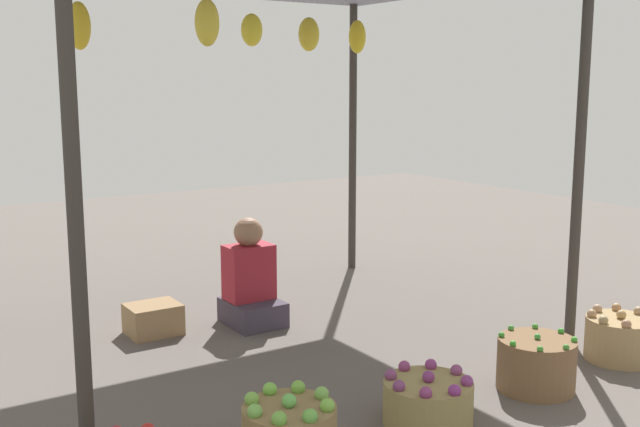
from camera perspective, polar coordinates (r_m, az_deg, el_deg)
The scene contains 6 objects.
ground_plane at distance 5.43m, azimuth -3.91°, elevation -8.92°, with size 14.00×14.00×0.00m, color #5C554F.
vendor_person at distance 5.58m, azimuth -5.20°, elevation -5.22°, with size 0.36×0.44×0.78m.
basket_purple_onions at distance 4.08m, azimuth 8.04°, elevation -13.69°, with size 0.46×0.46×0.28m.
basket_green_chilies at distance 4.61m, azimuth 15.80°, elevation -10.73°, with size 0.44×0.44×0.33m.
basket_potatoes at distance 5.25m, azimuth 21.42°, elevation -8.63°, with size 0.43×0.43×0.32m.
wooden_crate_near_vendor at distance 5.51m, azimuth -12.31°, elevation -7.69°, with size 0.36×0.29×0.21m, color #906F4A.
Camera 1 is at (-2.50, -4.49, 1.73)m, focal length 42.97 mm.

